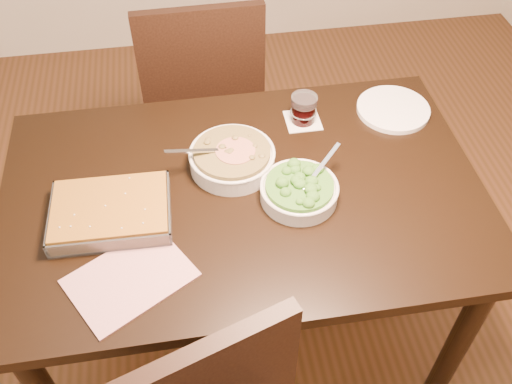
{
  "coord_description": "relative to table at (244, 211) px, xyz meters",
  "views": [
    {
      "loc": [
        -0.14,
        -1.12,
        1.96
      ],
      "look_at": [
        0.03,
        -0.06,
        0.8
      ],
      "focal_mm": 40.0,
      "sensor_mm": 36.0,
      "label": 1
    }
  ],
  "objects": [
    {
      "name": "baking_dish",
      "position": [
        -0.37,
        -0.05,
        0.12
      ],
      "size": [
        0.33,
        0.25,
        0.06
      ],
      "rotation": [
        0.0,
        0.0,
        -0.03
      ],
      "color": "silver",
      "rests_on": "table"
    },
    {
      "name": "wine_tumbler",
      "position": [
        0.24,
        0.28,
        0.15
      ],
      "size": [
        0.08,
        0.08,
        0.09
      ],
      "color": "black",
      "rests_on": "coaster"
    },
    {
      "name": "coaster",
      "position": [
        0.24,
        0.28,
        0.1
      ],
      "size": [
        0.11,
        0.11,
        0.0
      ],
      "primitive_type": "cube",
      "color": "white",
      "rests_on": "table"
    },
    {
      "name": "stew_bowl",
      "position": [
        -0.02,
        0.1,
        0.13
      ],
      "size": [
        0.29,
        0.26,
        0.1
      ],
      "color": "silver",
      "rests_on": "table"
    },
    {
      "name": "dinner_plate",
      "position": [
        0.54,
        0.28,
        0.1
      ],
      "size": [
        0.24,
        0.24,
        0.02
      ],
      "primitive_type": "cylinder",
      "color": "white",
      "rests_on": "table"
    },
    {
      "name": "ground",
      "position": [
        0.0,
        0.0,
        -0.65
      ],
      "size": [
        4.0,
        4.0,
        0.0
      ],
      "primitive_type": "plane",
      "color": "#472B14",
      "rests_on": "ground"
    },
    {
      "name": "chair_far",
      "position": [
        -0.06,
        0.76,
        -0.11
      ],
      "size": [
        0.47,
        0.47,
        0.98
      ],
      "rotation": [
        0.0,
        0.0,
        3.16
      ],
      "color": "black",
      "rests_on": "ground"
    },
    {
      "name": "table",
      "position": [
        0.0,
        0.0,
        0.0
      ],
      "size": [
        1.4,
        0.9,
        0.75
      ],
      "color": "black",
      "rests_on": "ground"
    },
    {
      "name": "magazine_a",
      "position": [
        -0.33,
        -0.26,
        0.1
      ],
      "size": [
        0.36,
        0.33,
        0.01
      ],
      "primitive_type": "cube",
      "rotation": [
        0.0,
        0.0,
        0.53
      ],
      "color": "#A72F45",
      "rests_on": "table"
    },
    {
      "name": "broccoli_bowl",
      "position": [
        0.15,
        -0.06,
        0.13
      ],
      "size": [
        0.22,
        0.22,
        0.09
      ],
      "color": "silver",
      "rests_on": "table"
    }
  ]
}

